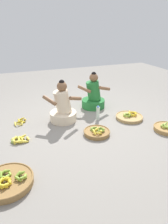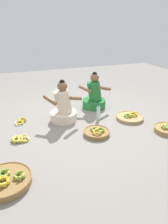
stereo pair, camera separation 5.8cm
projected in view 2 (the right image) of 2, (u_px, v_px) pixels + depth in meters
name	position (u px, v px, depth m)	size (l,w,h in m)	color
ground_plane	(80.00, 125.00, 3.87)	(10.00, 10.00, 0.00)	gray
vendor_woman_front	(63.00, 108.00, 3.94)	(0.74, 0.52, 0.83)	beige
vendor_woman_behind	(94.00, 96.00, 4.56)	(0.71, 0.52, 0.82)	#237233
banana_basket_near_vendor	(130.00, 117.00, 4.09)	(0.54, 0.54, 0.13)	tan
banana_basket_mid_left	(97.00, 132.00, 3.52)	(0.46, 0.46, 0.14)	olive
banana_basket_near_bicycle	(6.00, 180.00, 2.44)	(0.63, 0.63, 0.15)	olive
banana_basket_back_center	(167.00, 129.00, 3.63)	(0.46, 0.46, 0.14)	#A87F47
loose_bananas_front_left	(19.00, 139.00, 3.34)	(0.31, 0.23, 0.09)	yellow
loose_bananas_back_right	(21.00, 121.00, 3.95)	(0.24, 0.27, 0.08)	yellow
water_bottle	(98.00, 113.00, 4.02)	(0.07, 0.07, 0.29)	silver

